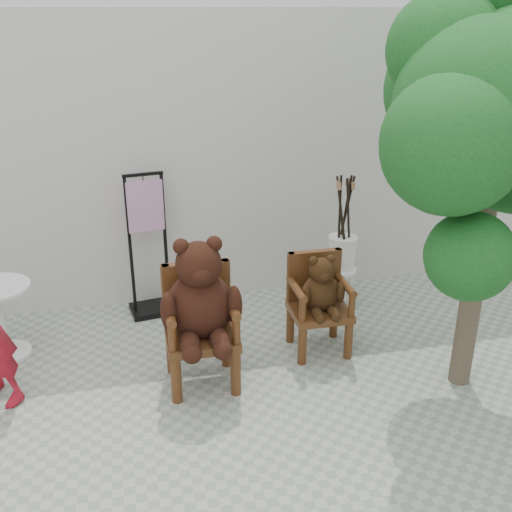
# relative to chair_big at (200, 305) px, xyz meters

# --- Properties ---
(ground_plane) EXTENTS (60.00, 60.00, 0.00)m
(ground_plane) POSITION_rel_chair_big_xyz_m (0.07, -0.96, -0.75)
(ground_plane) COLOR #9A9F8F
(ground_plane) RESTS_ON ground
(back_wall) EXTENTS (9.00, 1.00, 3.00)m
(back_wall) POSITION_rel_chair_big_xyz_m (0.07, 2.14, 0.75)
(back_wall) COLOR beige
(back_wall) RESTS_ON ground
(chair_big) EXTENTS (0.66, 0.71, 1.34)m
(chair_big) POSITION_rel_chair_big_xyz_m (0.00, 0.00, 0.00)
(chair_big) COLOR #40210D
(chair_big) RESTS_ON ground
(chair_small) EXTENTS (0.53, 0.52, 0.96)m
(chair_small) POSITION_rel_chair_big_xyz_m (1.14, 0.32, -0.18)
(chair_small) COLOR #40210D
(chair_small) RESTS_ON ground
(cafe_table) EXTENTS (0.60, 0.60, 0.70)m
(cafe_table) POSITION_rel_chair_big_xyz_m (-1.73, 0.84, -0.31)
(cafe_table) COLOR white
(cafe_table) RESTS_ON ground
(display_stand) EXTENTS (0.50, 0.41, 1.51)m
(display_stand) POSITION_rel_chair_big_xyz_m (-0.34, 1.39, -0.16)
(display_stand) COLOR black
(display_stand) RESTS_ON ground
(stool_bucket) EXTENTS (0.32, 0.32, 1.45)m
(stool_bucket) POSITION_rel_chair_big_xyz_m (1.63, 1.05, -0.11)
(stool_bucket) COLOR white
(stool_bucket) RESTS_ON ground
(tree) EXTENTS (1.89, 1.94, 3.68)m
(tree) POSITION_rel_chair_big_xyz_m (2.05, -0.49, 1.66)
(tree) COLOR #423527
(tree) RESTS_ON ground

